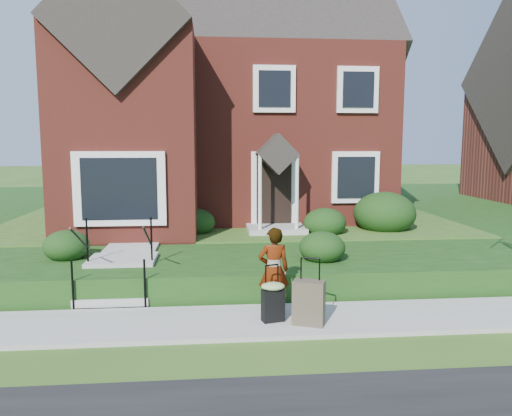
{
  "coord_description": "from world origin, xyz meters",
  "views": [
    {
      "loc": [
        -0.61,
        -8.26,
        3.12
      ],
      "look_at": [
        0.32,
        2.0,
        1.75
      ],
      "focal_mm": 35.0,
      "sensor_mm": 36.0,
      "label": 1
    }
  ],
  "objects": [
    {
      "name": "ground",
      "position": [
        0.0,
        0.0,
        0.0
      ],
      "size": [
        120.0,
        120.0,
        0.0
      ],
      "primitive_type": "plane",
      "color": "#2D5119",
      "rests_on": "ground"
    },
    {
      "name": "sidewalk",
      "position": [
        0.0,
        0.0,
        0.04
      ],
      "size": [
        60.0,
        1.6,
        0.08
      ],
      "primitive_type": "cube",
      "color": "#9E9B93",
      "rests_on": "ground"
    },
    {
      "name": "terrace",
      "position": [
        4.0,
        10.9,
        0.3
      ],
      "size": [
        44.0,
        20.0,
        0.6
      ],
      "primitive_type": "cube",
      "color": "#183A0F",
      "rests_on": "ground"
    },
    {
      "name": "walkway",
      "position": [
        -2.5,
        5.0,
        0.63
      ],
      "size": [
        1.2,
        6.0,
        0.06
      ],
      "primitive_type": "cube",
      "color": "#9E9B93",
      "rests_on": "terrace"
    },
    {
      "name": "main_house",
      "position": [
        -0.21,
        9.61,
        5.26
      ],
      "size": [
        10.4,
        10.2,
        9.4
      ],
      "color": "maroon",
      "rests_on": "terrace"
    },
    {
      "name": "front_steps",
      "position": [
        -2.5,
        1.84,
        0.47
      ],
      "size": [
        1.4,
        2.02,
        1.5
      ],
      "color": "#9E9B93",
      "rests_on": "ground"
    },
    {
      "name": "foundation_shrubs",
      "position": [
        0.68,
        4.89,
        1.12
      ],
      "size": [
        9.96,
        4.84,
        1.24
      ],
      "color": "black",
      "rests_on": "terrace"
    },
    {
      "name": "woman",
      "position": [
        0.49,
        0.33,
        0.85
      ],
      "size": [
        0.59,
        0.41,
        1.55
      ],
      "primitive_type": "imported",
      "rotation": [
        0.0,
        0.0,
        3.22
      ],
      "color": "#999999",
      "rests_on": "sidewalk"
    },
    {
      "name": "suitcase_black",
      "position": [
        0.42,
        -0.12,
        0.46
      ],
      "size": [
        0.47,
        0.42,
        0.98
      ],
      "rotation": [
        0.0,
        0.0,
        0.24
      ],
      "color": "black",
      "rests_on": "sidewalk"
    },
    {
      "name": "suitcase_olive",
      "position": [
        1.0,
        -0.32,
        0.46
      ],
      "size": [
        0.59,
        0.46,
        1.13
      ],
      "rotation": [
        0.0,
        0.0,
        -0.38
      ],
      "color": "#4C4332",
      "rests_on": "sidewalk"
    }
  ]
}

